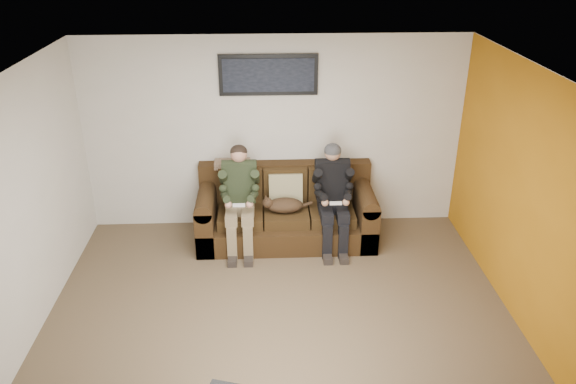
{
  "coord_description": "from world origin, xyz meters",
  "views": [
    {
      "loc": [
        -0.14,
        -4.77,
        3.8
      ],
      "look_at": [
        0.13,
        1.2,
        0.95
      ],
      "focal_mm": 35.0,
      "sensor_mm": 36.0,
      "label": 1
    }
  ],
  "objects_px": {
    "sofa": "(286,212)",
    "person_left": "(240,193)",
    "cat": "(283,205)",
    "person_right": "(333,191)",
    "framed_poster": "(268,75)"
  },
  "relations": [
    {
      "from": "cat",
      "to": "sofa",
      "type": "bearing_deg",
      "value": 78.45
    },
    {
      "from": "cat",
      "to": "person_left",
      "type": "bearing_deg",
      "value": 179.36
    },
    {
      "from": "person_left",
      "to": "framed_poster",
      "type": "xyz_separation_m",
      "value": [
        0.39,
        0.58,
        1.36
      ]
    },
    {
      "from": "cat",
      "to": "person_right",
      "type": "bearing_deg",
      "value": 0.6
    },
    {
      "from": "framed_poster",
      "to": "person_right",
      "type": "bearing_deg",
      "value": -36.02
    },
    {
      "from": "person_left",
      "to": "person_right",
      "type": "relative_size",
      "value": 0.99
    },
    {
      "from": "sofa",
      "to": "person_left",
      "type": "xyz_separation_m",
      "value": [
        -0.59,
        -0.19,
        0.39
      ]
    },
    {
      "from": "sofa",
      "to": "person_right",
      "type": "xyz_separation_m",
      "value": [
        0.59,
        -0.19,
        0.39
      ]
    },
    {
      "from": "sofa",
      "to": "person_right",
      "type": "distance_m",
      "value": 0.74
    },
    {
      "from": "sofa",
      "to": "person_right",
      "type": "height_order",
      "value": "person_right"
    },
    {
      "from": "framed_poster",
      "to": "sofa",
      "type": "bearing_deg",
      "value": -62.48
    },
    {
      "from": "person_right",
      "to": "framed_poster",
      "type": "distance_m",
      "value": 1.67
    },
    {
      "from": "sofa",
      "to": "person_left",
      "type": "relative_size",
      "value": 1.75
    },
    {
      "from": "person_left",
      "to": "cat",
      "type": "relative_size",
      "value": 2.0
    },
    {
      "from": "cat",
      "to": "framed_poster",
      "type": "bearing_deg",
      "value": 105.29
    }
  ]
}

